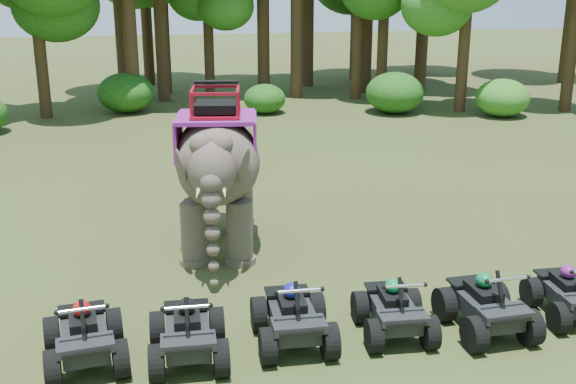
% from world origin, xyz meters
% --- Properties ---
extents(ground, '(110.00, 110.00, 0.00)m').
position_xyz_m(ground, '(0.00, 0.00, 0.00)').
color(ground, '#47381E').
rests_on(ground, ground).
extents(elephant, '(2.59, 4.80, 3.85)m').
position_xyz_m(elephant, '(-1.30, 3.12, 1.92)').
color(elephant, brown).
rests_on(elephant, ground).
extents(atv_0, '(1.54, 1.96, 1.33)m').
position_xyz_m(atv_0, '(-3.95, -1.66, 0.66)').
color(atv_0, black).
rests_on(atv_0, ground).
extents(atv_1, '(1.32, 1.79, 1.31)m').
position_xyz_m(atv_1, '(-2.25, -1.84, 0.66)').
color(atv_1, black).
rests_on(atv_1, ground).
extents(atv_2, '(1.34, 1.83, 1.34)m').
position_xyz_m(atv_2, '(-0.41, -1.62, 0.67)').
color(atv_2, black).
rests_on(atv_2, ground).
extents(atv_3, '(1.31, 1.75, 1.26)m').
position_xyz_m(atv_3, '(1.44, -1.61, 0.63)').
color(atv_3, black).
rests_on(atv_3, ground).
extents(atv_4, '(1.44, 1.90, 1.35)m').
position_xyz_m(atv_4, '(3.12, -1.81, 0.67)').
color(atv_4, black).
rests_on(atv_4, ground).
extents(atv_5, '(1.24, 1.67, 1.22)m').
position_xyz_m(atv_5, '(4.91, -1.54, 0.61)').
color(atv_5, black).
rests_on(atv_5, ground).
extents(tree_0, '(4.69, 4.69, 6.70)m').
position_xyz_m(tree_0, '(0.00, 23.87, 3.35)').
color(tree_0, '#195114').
rests_on(tree_0, ground).
extents(tree_2, '(4.87, 4.87, 6.96)m').
position_xyz_m(tree_2, '(8.07, 20.81, 3.48)').
color(tree_2, '#195114').
rests_on(tree_2, ground).
extents(tree_3, '(4.79, 4.79, 6.84)m').
position_xyz_m(tree_3, '(10.69, 17.37, 3.42)').
color(tree_3, '#195114').
rests_on(tree_3, ground).
extents(tree_4, '(5.30, 5.30, 7.58)m').
position_xyz_m(tree_4, '(15.42, 16.65, 3.79)').
color(tree_4, '#195114').
rests_on(tree_4, ground).
extents(tree_29, '(4.85, 4.85, 6.93)m').
position_xyz_m(tree_29, '(-7.39, 19.23, 3.46)').
color(tree_29, '#195114').
rests_on(tree_29, ground).
extents(tree_31, '(5.13, 5.13, 7.33)m').
position_xyz_m(tree_31, '(6.95, 21.28, 3.66)').
color(tree_31, '#195114').
rests_on(tree_31, ground).
extents(tree_38, '(5.07, 5.07, 7.24)m').
position_xyz_m(tree_38, '(12.98, 28.44, 3.62)').
color(tree_38, '#195114').
rests_on(tree_38, ground).
extents(tree_40, '(5.63, 5.63, 8.04)m').
position_xyz_m(tree_40, '(8.38, 26.95, 4.02)').
color(tree_40, '#195114').
rests_on(tree_40, ground).
extents(tree_42, '(5.36, 5.36, 7.65)m').
position_xyz_m(tree_42, '(-2.16, 24.57, 3.83)').
color(tree_42, '#195114').
rests_on(tree_42, ground).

